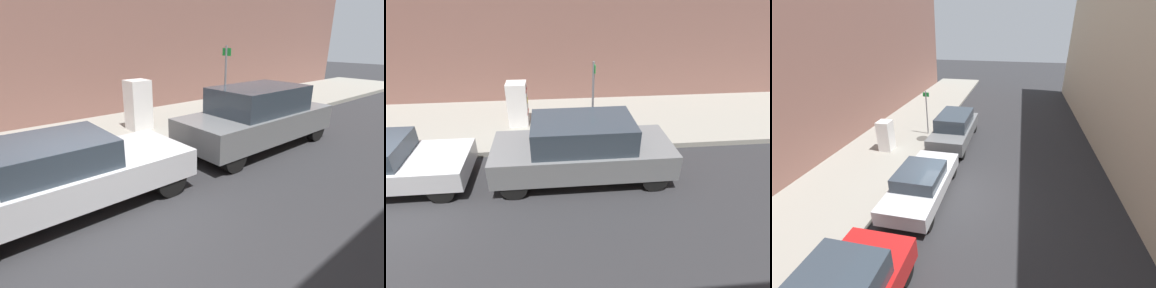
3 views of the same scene
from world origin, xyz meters
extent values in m
plane|color=#28282B|center=(0.00, 0.00, 0.00)|extent=(80.00, 80.00, 0.00)
cube|color=gray|center=(-4.36, 0.00, 0.09)|extent=(4.43, 44.00, 0.18)
cube|color=white|center=(-4.12, 2.97, 0.97)|extent=(0.67, 0.69, 1.58)
cube|color=black|center=(-4.12, 3.32, 0.97)|extent=(0.01, 0.01, 1.50)
cube|color=yellow|center=(-4.20, 3.32, 1.07)|extent=(0.16, 0.01, 0.22)
cube|color=red|center=(-4.12, 3.32, 1.47)|extent=(0.60, 0.01, 0.05)
cube|color=red|center=(-4.12, 3.32, 0.65)|extent=(0.60, 0.01, 0.05)
cylinder|color=#47443F|center=(-2.78, 4.67, 0.19)|extent=(0.70, 0.70, 0.02)
cylinder|color=slate|center=(-2.71, 5.48, 1.48)|extent=(0.07, 0.07, 2.60)
cube|color=#198C33|center=(-2.71, 5.50, 2.58)|extent=(0.36, 0.02, 0.24)
cube|color=silver|center=(-0.89, -0.32, 0.61)|extent=(1.82, 4.47, 0.55)
cube|color=#2D3842|center=(-0.89, -0.54, 1.13)|extent=(1.60, 1.88, 0.50)
cylinder|color=black|center=(-1.67, 1.34, 0.33)|extent=(0.22, 0.66, 0.66)
cylinder|color=black|center=(-0.11, 1.34, 0.33)|extent=(0.22, 0.66, 0.66)
cube|color=slate|center=(-0.89, 4.96, 0.69)|extent=(1.91, 4.84, 0.70)
cube|color=#2D3842|center=(-0.89, 4.96, 1.39)|extent=(1.68, 2.66, 0.70)
cylinder|color=black|center=(-1.72, 6.79, 0.34)|extent=(0.22, 0.69, 0.69)
cylinder|color=black|center=(-0.07, 6.79, 0.34)|extent=(0.22, 0.69, 0.69)
cylinder|color=black|center=(-1.72, 3.13, 0.34)|extent=(0.22, 0.69, 0.69)
cylinder|color=black|center=(-0.07, 3.13, 0.34)|extent=(0.22, 0.69, 0.69)
camera|label=1|loc=(4.29, -1.75, 2.98)|focal=28.00mm
camera|label=2|loc=(6.09, 4.18, 5.00)|focal=28.00mm
camera|label=3|loc=(2.42, -8.20, 6.31)|focal=24.00mm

